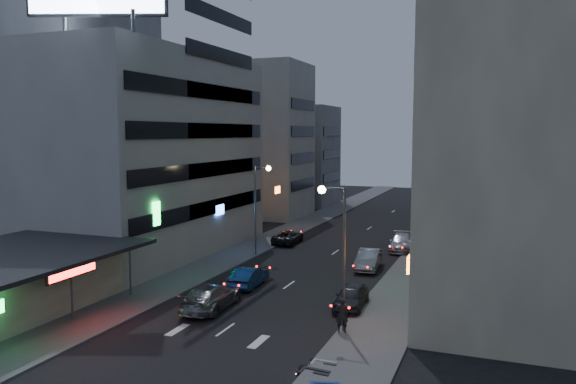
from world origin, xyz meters
The scene contains 28 objects.
ground centered at (0.00, 0.00, 0.00)m, with size 180.00×180.00×0.00m, color black.
sidewalk_left centered at (-8.00, 30.00, 0.06)m, with size 4.00×120.00×0.12m, color #4C4C4F.
sidewalk_right centered at (8.00, 30.00, 0.06)m, with size 4.00×120.00×0.12m, color #4C4C4F.
food_court centered at (-13.90, 2.00, 1.98)m, with size 11.00×13.00×3.88m.
white_building centered at (-17.00, 20.00, 9.00)m, with size 14.00×24.00×18.00m, color #A3A29E.
grey_tower centered at (-26.00, 23.00, 17.00)m, with size 10.00×14.00×34.00m, color gray.
shophouse_near centered at (15.00, 10.50, 10.00)m, with size 10.00×11.00×20.00m, color beige.
shophouse_mid centered at (15.50, 22.00, 8.00)m, with size 11.00×12.00×16.00m, color tan.
shophouse_far centered at (15.00, 35.00, 11.00)m, with size 10.00×14.00×22.00m, color beige.
far_left_a centered at (-15.50, 45.00, 10.00)m, with size 11.00×10.00×20.00m, color #A3A29E.
far_left_b centered at (-16.00, 58.00, 7.50)m, with size 12.00×10.00×15.00m, color gray.
far_right_a centered at (15.50, 50.00, 9.00)m, with size 11.00×12.00×18.00m, color tan.
far_right_b centered at (16.00, 64.00, 12.00)m, with size 12.00×12.00×24.00m, color beige.
street_lamp_right_near centered at (5.90, 6.00, 5.36)m, with size 1.60×0.44×8.02m.
street_lamp_left centered at (-5.90, 22.00, 5.36)m, with size 1.60×0.44×8.02m.
street_lamp_right_far centered at (5.90, 40.00, 5.36)m, with size 1.60×0.44×8.02m.
parked_car_right_near centered at (5.60, 10.37, 0.74)m, with size 1.75×4.35×1.48m, color #2B2B30.
parked_car_right_mid centered at (4.33, 20.72, 0.79)m, with size 1.67×4.79×1.58m, color #A5A7AD.
parked_car_left centered at (-5.60, 28.29, 0.67)m, with size 2.22×4.80×1.34m, color #232428.
parked_car_right_far centered at (5.56, 28.94, 0.77)m, with size 2.14×5.27×1.53m, color #ADAFB6.
road_car_blue centered at (-2.53, 12.57, 0.73)m, with size 1.54×4.40×1.45m, color navy.
road_car_silver centered at (-2.55, 7.00, 0.80)m, with size 2.25×5.53×1.61m, color gray.
person centered at (6.30, 5.67, 1.09)m, with size 0.70×0.46×1.93m, color black.
scooter_black_a centered at (6.90, -2.12, 0.67)m, with size 1.81×0.60×1.10m, color black, non-canonical shape.
scooter_silver_a centered at (8.04, -1.57, 0.62)m, with size 1.65×0.55×1.01m, color #A8ABB0, non-canonical shape.
scooter_blue centered at (7.92, -0.39, 0.71)m, with size 1.95×0.65×1.19m, color navy, non-canonical shape.
scooter_black_b centered at (7.27, 0.53, 0.74)m, with size 2.04×0.68×1.25m, color black, non-canonical shape.
scooter_silver_b centered at (7.25, 1.69, 0.67)m, with size 1.79×0.60×1.09m, color #B0B3B8, non-canonical shape.
Camera 1 is at (14.28, -23.22, 11.04)m, focal length 35.00 mm.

